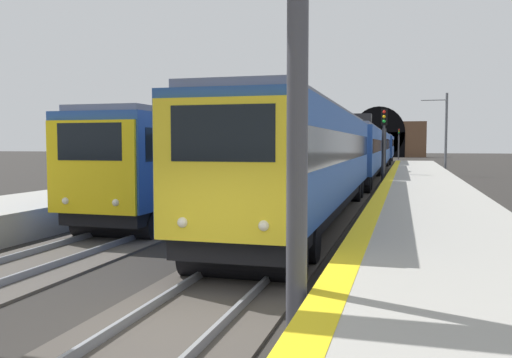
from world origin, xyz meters
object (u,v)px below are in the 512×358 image
(train_main_approaching, at_px, (369,149))
(railway_signal_far, at_px, (399,141))
(catenary_mast_near, at_px, (446,133))
(railway_signal_mid, at_px, (384,140))
(train_adjacent_platform, at_px, (304,150))

(train_main_approaching, distance_m, railway_signal_far, 50.14)
(railway_signal_far, height_order, catenary_mast_near, catenary_mast_near)
(catenary_mast_near, bearing_deg, railway_signal_far, 5.31)
(railway_signal_far, xyz_separation_m, catenary_mast_near, (-50.12, -4.66, 0.38))
(railway_signal_mid, height_order, railway_signal_far, railway_signal_far)
(train_main_approaching, xyz_separation_m, train_adjacent_platform, (-5.49, 4.94, -0.07))
(train_main_approaching, bearing_deg, train_adjacent_platform, -42.65)
(train_main_approaching, xyz_separation_m, railway_signal_mid, (-14.28, -1.91, 0.73))
(railway_signal_mid, bearing_deg, train_main_approaching, -172.37)
(train_adjacent_platform, distance_m, railway_signal_far, 56.01)
(train_main_approaching, xyz_separation_m, railway_signal_far, (50.09, -1.91, 1.02))
(train_adjacent_platform, bearing_deg, railway_signal_far, 173.37)
(railway_signal_far, relative_size, catenary_mast_near, 0.77)
(train_main_approaching, height_order, railway_signal_far, railway_signal_far)
(train_adjacent_platform, bearing_deg, train_main_approaching, 138.41)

